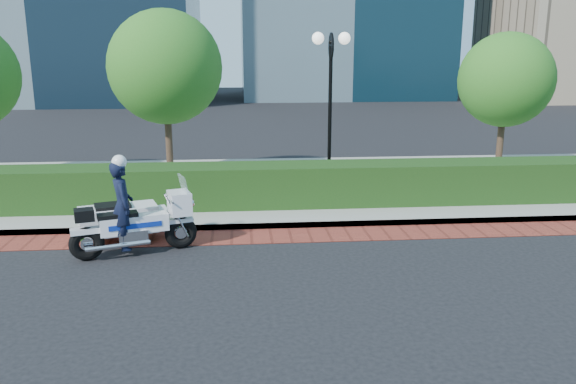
{
  "coord_description": "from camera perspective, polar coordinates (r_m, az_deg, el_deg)",
  "views": [
    {
      "loc": [
        -1.47,
        -9.91,
        3.75
      ],
      "look_at": [
        -0.48,
        1.36,
        1.0
      ],
      "focal_mm": 35.0,
      "sensor_mm": 36.0,
      "label": 1
    }
  ],
  "objects": [
    {
      "name": "brick_strip",
      "position": [
        12.1,
        2.21,
        -4.38
      ],
      "size": [
        60.0,
        1.0,
        0.01
      ],
      "primitive_type": "cube",
      "color": "maroon",
      "rests_on": "ground"
    },
    {
      "name": "tree_c",
      "position": [
        18.26,
        21.24,
        10.55
      ],
      "size": [
        2.8,
        2.8,
        4.3
      ],
      "color": "#332319",
      "rests_on": "sidewalk"
    },
    {
      "name": "hedge_main",
      "position": [
        13.94,
        1.16,
        0.81
      ],
      "size": [
        18.0,
        1.2,
        1.0
      ],
      "primitive_type": "cube",
      "color": "black",
      "rests_on": "sidewalk"
    },
    {
      "name": "lamppost",
      "position": [
        15.33,
        4.33,
        10.67
      ],
      "size": [
        1.02,
        0.7,
        4.21
      ],
      "color": "black",
      "rests_on": "sidewalk"
    },
    {
      "name": "police_motorcycle",
      "position": [
        11.49,
        -16.11,
        -2.41
      ],
      "size": [
        2.47,
        1.79,
        1.97
      ],
      "rotation": [
        0.0,
        0.0,
        0.32
      ],
      "color": "black",
      "rests_on": "ground"
    },
    {
      "name": "ground",
      "position": [
        10.7,
        3.23,
        -6.89
      ],
      "size": [
        120.0,
        120.0,
        0.0
      ],
      "primitive_type": "plane",
      "color": "black",
      "rests_on": "ground"
    },
    {
      "name": "sidewalk",
      "position": [
        16.39,
        0.25,
        0.71
      ],
      "size": [
        60.0,
        8.0,
        0.15
      ],
      "primitive_type": "cube",
      "color": "gray",
      "rests_on": "ground"
    },
    {
      "name": "tree_b",
      "position": [
        16.53,
        -12.36,
        12.26
      ],
      "size": [
        3.2,
        3.2,
        4.89
      ],
      "color": "#332319",
      "rests_on": "sidewalk"
    }
  ]
}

